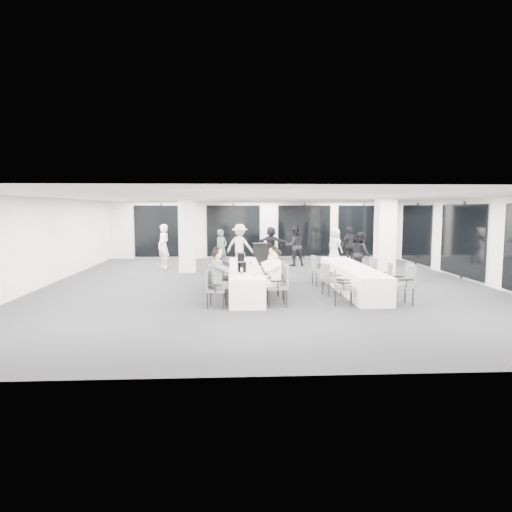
{
  "coord_description": "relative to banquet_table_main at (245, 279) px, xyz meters",
  "views": [
    {
      "loc": [
        -1.09,
        -14.45,
        2.46
      ],
      "look_at": [
        -0.32,
        -0.2,
        0.96
      ],
      "focal_mm": 32.0,
      "sensor_mm": 36.0,
      "label": 1
    }
  ],
  "objects": [
    {
      "name": "room",
      "position": [
        1.6,
        2.28,
        1.01
      ],
      "size": [
        14.04,
        16.04,
        2.84
      ],
      "color": "#27272C",
      "rests_on": "ground"
    },
    {
      "name": "column_left",
      "position": [
        -2.09,
        4.37,
        1.02
      ],
      "size": [
        0.6,
        0.6,
        2.8
      ],
      "primitive_type": "cube",
      "color": "white",
      "rests_on": "floor"
    },
    {
      "name": "column_right",
      "position": [
        4.91,
        2.17,
        1.02
      ],
      "size": [
        0.6,
        0.6,
        2.8
      ],
      "primitive_type": "cube",
      "color": "white",
      "rests_on": "floor"
    },
    {
      "name": "banquet_table_main",
      "position": [
        0.0,
        0.0,
        0.0
      ],
      "size": [
        0.9,
        5.0,
        0.75
      ],
      "primitive_type": "cube",
      "color": "white",
      "rests_on": "floor"
    },
    {
      "name": "banquet_table_side",
      "position": [
        3.22,
        0.04,
        0.0
      ],
      "size": [
        0.9,
        5.0,
        0.75
      ],
      "primitive_type": "cube",
      "color": "white",
      "rests_on": "floor"
    },
    {
      "name": "cocktail_table",
      "position": [
        0.84,
        5.67,
        0.14
      ],
      "size": [
        0.72,
        0.72,
        1.01
      ],
      "color": "black",
      "rests_on": "floor"
    },
    {
      "name": "chair_main_left_near",
      "position": [
        -0.83,
        -2.09,
        0.16
      ],
      "size": [
        0.53,
        0.57,
        0.93
      ],
      "rotation": [
        0.0,
        0.0,
        -1.72
      ],
      "color": "#57595F",
      "rests_on": "floor"
    },
    {
      "name": "chair_main_left_second",
      "position": [
        -0.83,
        -1.16,
        0.17
      ],
      "size": [
        0.51,
        0.56,
        0.95
      ],
      "rotation": [
        0.0,
        0.0,
        -1.5
      ],
      "color": "#57595F",
      "rests_on": "floor"
    },
    {
      "name": "chair_main_left_mid",
      "position": [
        -0.83,
        -0.22,
        0.12
      ],
      "size": [
        0.45,
        0.5,
        0.86
      ],
      "rotation": [
        0.0,
        0.0,
        -1.61
      ],
      "color": "#57595F",
      "rests_on": "floor"
    },
    {
      "name": "chair_main_left_fourth",
      "position": [
        -0.83,
        0.63,
        0.12
      ],
      "size": [
        0.48,
        0.53,
        0.87
      ],
      "rotation": [
        0.0,
        0.0,
        -1.46
      ],
      "color": "#57595F",
      "rests_on": "floor"
    },
    {
      "name": "chair_main_left_far",
      "position": [
        -0.83,
        1.53,
        0.15
      ],
      "size": [
        0.53,
        0.57,
        0.92
      ],
      "rotation": [
        0.0,
        0.0,
        -1.71
      ],
      "color": "#57595F",
      "rests_on": "floor"
    },
    {
      "name": "chair_main_right_near",
      "position": [
        0.84,
        -2.03,
        0.22
      ],
      "size": [
        0.54,
        0.6,
        1.04
      ],
      "rotation": [
        0.0,
        0.0,
        1.59
      ],
      "color": "#57595F",
      "rests_on": "floor"
    },
    {
      "name": "chair_main_right_second",
      "position": [
        0.84,
        -1.04,
        0.2
      ],
      "size": [
        0.59,
        0.63,
        1.01
      ],
      "rotation": [
        0.0,
        0.0,
        1.75
      ],
      "color": "#57595F",
      "rests_on": "floor"
    },
    {
      "name": "chair_main_right_mid",
      "position": [
        0.83,
        -0.33,
        0.15
      ],
      "size": [
        0.5,
        0.55,
        0.92
      ],
      "rotation": [
        0.0,
        0.0,
        1.48
      ],
      "color": "#57595F",
      "rests_on": "floor"
    },
    {
      "name": "chair_main_right_fourth",
      "position": [
        0.83,
        0.74,
        0.12
      ],
      "size": [
        0.45,
        0.5,
        0.87
      ],
      "rotation": [
        0.0,
        0.0,
        1.54
      ],
      "color": "#57595F",
      "rests_on": "floor"
    },
    {
      "name": "chair_main_right_far",
      "position": [
        0.84,
        1.58,
        0.22
      ],
      "size": [
        0.61,
        0.65,
        1.04
      ],
      "rotation": [
        0.0,
        0.0,
        1.39
      ],
      "color": "#57595F",
      "rests_on": "floor"
    },
    {
      "name": "chair_side_left_near",
      "position": [
        2.39,
        -1.95,
        0.16
      ],
      "size": [
        0.56,
        0.59,
        0.93
      ],
      "rotation": [
        0.0,
        0.0,
        -1.78
      ],
      "color": "#57595F",
      "rests_on": "floor"
    },
    {
      "name": "chair_side_left_mid",
      "position": [
        2.39,
        -0.62,
        0.14
      ],
      "size": [
        0.55,
        0.58,
        0.9
      ],
      "rotation": [
        0.0,
        0.0,
        -1.32
      ],
      "color": "#57595F",
      "rests_on": "floor"
    },
    {
      "name": "chair_side_left_far",
      "position": [
        2.38,
        1.05,
        0.17
      ],
      "size": [
        0.55,
        0.59,
        0.95
      ],
      "rotation": [
        0.0,
        0.0,
        -1.43
      ],
      "color": "#57595F",
      "rests_on": "floor"
    },
    {
      "name": "chair_side_right_near",
      "position": [
        4.06,
        -1.96,
        0.22
      ],
      "size": [
        0.56,
        0.62,
        1.04
      ],
      "rotation": [
        0.0,
        0.0,
        1.65
      ],
      "color": "#57595F",
      "rests_on": "floor"
    },
    {
      "name": "chair_side_right_mid",
      "position": [
        4.04,
        -0.51,
        0.13
      ],
      "size": [
        0.5,
        0.54,
        0.89
      ],
      "rotation": [
        0.0,
        0.0,
        1.45
      ],
      "color": "#57595F",
      "rests_on": "floor"
    },
    {
      "name": "chair_side_right_far",
      "position": [
        4.04,
        1.0,
        0.13
      ],
      "size": [
        0.51,
        0.55,
        0.88
      ],
      "rotation": [
        0.0,
        0.0,
        1.75
      ],
      "color": "#57595F",
      "rests_on": "floor"
    },
    {
      "name": "seated_guest_a",
      "position": [
        -0.67,
        -2.1,
        0.44
      ],
      "size": [
        0.5,
        0.38,
        1.44
      ],
      "rotation": [
        0.0,
        0.0,
        -1.57
      ],
      "color": "slate",
      "rests_on": "floor"
    },
    {
      "name": "seated_guest_b",
      "position": [
        -0.67,
        -1.16,
        0.44
      ],
      "size": [
        0.5,
        0.38,
        1.44
      ],
      "rotation": [
        0.0,
        0.0,
        -1.57
      ],
      "color": "black",
      "rests_on": "floor"
    },
    {
      "name": "seated_guest_c",
      "position": [
        0.67,
        -2.03,
        0.44
      ],
      "size": [
        0.5,
        0.38,
        1.44
      ],
      "rotation": [
        0.0,
        0.0,
        1.57
      ],
      "color": "white",
      "rests_on": "floor"
    },
    {
      "name": "seated_guest_d",
      "position": [
        0.67,
        -1.06,
        0.44
      ],
      "size": [
        0.5,
        0.38,
        1.44
      ],
      "rotation": [
        0.0,
        0.0,
        1.57
      ],
      "color": "white",
      "rests_on": "floor"
    },
    {
      "name": "standing_guest_a",
      "position": [
        -0.81,
        5.77,
        0.52
      ],
      "size": [
        0.84,
        0.83,
        1.79
      ],
      "primitive_type": "imported",
      "rotation": [
        0.0,
        0.0,
        0.77
      ],
      "color": "slate",
      "rests_on": "floor"
    },
    {
      "name": "standing_guest_b",
      "position": [
        2.32,
        6.05,
        0.6
      ],
      "size": [
        1.03,
        0.75,
        1.94
      ],
      "primitive_type": "imported",
      "rotation": [
        0.0,
        0.0,
        3.34
      ],
      "color": "black",
      "rests_on": "floor"
    },
    {
      "name": "standing_guest_c",
      "position": [
        -0.03,
        6.02,
        0.64
      ],
      "size": [
        1.46,
        1.09,
        2.03
      ],
      "primitive_type": "imported",
      "rotation": [
        0.0,
        0.0,
        2.78
      ],
      "color": "white",
      "rests_on": "floor"
    },
    {
      "name": "standing_guest_d",
      "position": [
        4.79,
        6.35,
        0.56
      ],
      "size": [
        1.26,
        1.08,
        1.86
      ],
      "primitive_type": "imported",
      "rotation": [
        0.0,
        0.0,
        3.66
      ],
      "color": "black",
      "rests_on": "floor"
    },
    {
      "name": "standing_guest_e",
      "position": [
        4.24,
        6.8,
        0.52
      ],
      "size": [
        0.91,
        1.01,
        1.78
      ],
      "primitive_type": "imported",
      "rotation": [
        0.0,
        0.0,
        2.14
      ],
      "color": "white",
      "rests_on": "floor"
    },
    {
      "name": "standing_guest_f",
      "position": [
        1.5,
        8.27,
        0.53
      ],
      "size": [
        1.78,
        1.28,
        1.82
      ],
      "primitive_type": "imported",
      "rotation": [
        0.0,
        0.0,
        2.71
      ],
      "color": "black",
      "rests_on": "floor"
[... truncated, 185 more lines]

